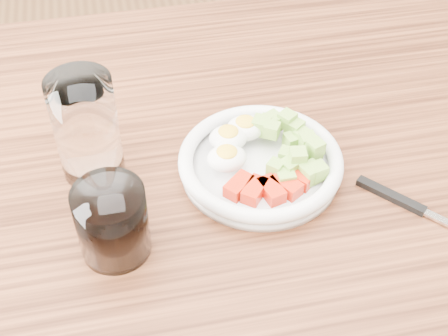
% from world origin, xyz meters
% --- Properties ---
extents(dining_table, '(1.50, 0.90, 0.77)m').
position_xyz_m(dining_table, '(0.00, 0.00, 0.67)').
color(dining_table, brown).
rests_on(dining_table, ground).
extents(bowl, '(0.21, 0.21, 0.05)m').
position_xyz_m(bowl, '(0.04, 0.03, 0.79)').
color(bowl, white).
rests_on(bowl, dining_table).
extents(fork, '(0.13, 0.15, 0.01)m').
position_xyz_m(fork, '(0.20, -0.07, 0.77)').
color(fork, black).
rests_on(fork, dining_table).
extents(water_glass, '(0.08, 0.08, 0.14)m').
position_xyz_m(water_glass, '(-0.17, 0.07, 0.84)').
color(water_glass, white).
rests_on(water_glass, dining_table).
extents(coffee_glass, '(0.08, 0.08, 0.09)m').
position_xyz_m(coffee_glass, '(-0.15, -0.06, 0.81)').
color(coffee_glass, white).
rests_on(coffee_glass, dining_table).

